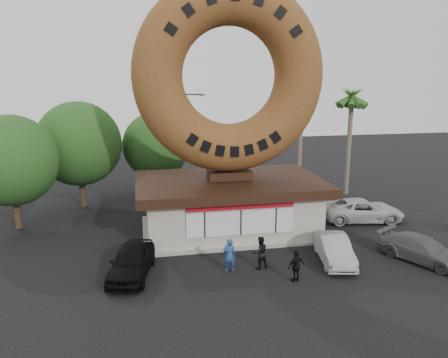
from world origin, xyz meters
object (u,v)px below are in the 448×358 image
Objects in this scene: street_lamp at (182,137)px; car_grey at (422,249)px; donut_shop at (229,203)px; giant_donut at (230,76)px; car_silver at (334,249)px; car_black at (131,261)px; car_white at (363,210)px; person_left at (229,255)px; person_center at (260,252)px; person_right at (296,266)px.

street_lamp reaches higher than car_grey.
giant_donut reaches higher than donut_shop.
car_grey is (4.49, -0.84, -0.03)m from car_silver.
street_lamp is at bearing 122.46° from car_silver.
car_silver reaches higher than car_grey.
car_black reaches higher than car_white.
street_lamp reaches higher than person_left.
giant_donut is 13.99m from car_grey.
street_lamp is 16.13m from person_left.
car_white is (10.87, -9.91, -3.75)m from street_lamp.
car_white reaches higher than car_silver.
donut_shop is at bearing -79.50° from street_lamp.
car_silver is at bearing 141.26° from car_grey.
person_center reaches higher than car_white.
car_white is (9.01, 0.09, -8.63)m from giant_donut.
car_silver is at bearing 10.26° from car_black.
person_left reaches higher than car_silver.
donut_shop is 2.52× the size of car_grey.
car_silver is 0.92× the size of car_grey.
car_black is at bearing -33.82° from person_right.
person_right is at bearing -136.39° from car_silver.
car_white is (4.63, 5.66, 0.06)m from car_silver.
person_right is 0.38× the size of car_silver.
person_left is at bearing -87.53° from street_lamp.
person_right reaches higher than car_black.
person_right is (1.67, -7.32, -8.60)m from giant_donut.
person_left is 1.02× the size of person_center.
street_lamp is 19.97m from car_grey.
person_center is (2.25, -15.63, -3.64)m from street_lamp.
person_left is 1.11× the size of person_right.
person_left is 10.08m from car_grey.
person_center is 2.12m from person_right.
donut_shop is at bearing 138.91° from car_silver.
car_white is at bearing -144.82° from person_left.
car_white reaches higher than car_grey.
car_silver is 0.78× the size of car_white.
car_black is 0.83× the size of car_white.
person_right is (3.53, -17.32, -3.71)m from street_lamp.
street_lamp is 5.20× the size of person_right.
car_white is (14.90, 5.34, -0.02)m from car_black.
donut_shop reaches higher than car_black.
person_right is 0.35× the size of car_grey.
car_grey is at bearing -56.82° from street_lamp.
street_lamp is 4.77× the size of person_center.
person_center is 10.34m from car_white.
car_silver is (2.70, 1.75, -0.09)m from person_right.
car_black is at bearing -171.12° from car_silver.
giant_donut is 2.12× the size of car_white.
car_silver is (3.98, 0.06, -0.16)m from person_center.
car_black is 14.80m from car_grey.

